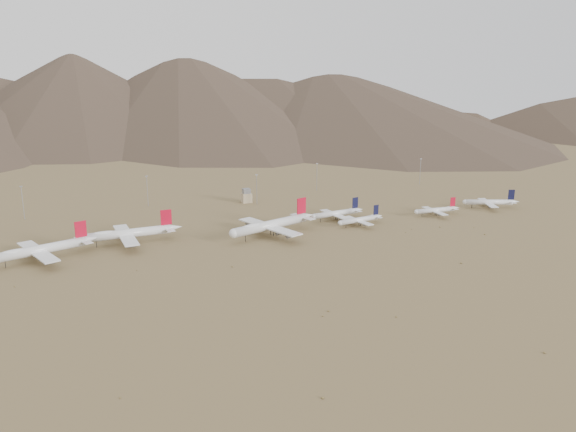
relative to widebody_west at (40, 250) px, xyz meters
name	(u,v)px	position (x,y,z in m)	size (l,w,h in m)	color
ground	(258,246)	(128.76, -20.73, -6.78)	(3000.00, 3000.00, 0.00)	olive
mountain_ridge	(115,49)	(128.76, 879.27, 143.22)	(4400.00, 1000.00, 300.00)	brown
widebody_west	(40,250)	(0.00, 0.00, 0.00)	(63.32, 50.54, 19.67)	silver
widebody_centre	(128,233)	(51.98, 15.77, 0.09)	(67.17, 51.67, 19.94)	silver
widebody_east	(271,225)	(144.72, -1.19, 0.81)	(70.93, 56.62, 22.03)	silver
narrowbody_a	(337,213)	(205.15, 19.86, -1.81)	(46.28, 33.60, 15.32)	silver
narrowbody_b	(360,220)	(213.63, -0.91, -2.43)	(40.30, 29.40, 13.39)	silver
narrowbody_c	(436,210)	(282.58, 2.82, -2.46)	(40.38, 28.94, 13.32)	silver
narrowbody_d	(490,202)	(337.98, 6.83, -1.79)	(44.09, 33.10, 15.37)	silver
control_tower	(246,196)	(158.76, 99.27, -1.46)	(8.00, 8.00, 12.00)	tan
mast_far_west	(23,201)	(-14.29, 107.51, 7.42)	(2.00, 0.60, 25.70)	gray
mast_west	(147,189)	(78.76, 116.16, 7.42)	(2.00, 0.60, 25.70)	gray
mast_centre	(257,188)	(164.59, 88.78, 7.42)	(2.00, 0.60, 25.70)	gray
mast_east	(317,175)	(234.82, 122.23, 7.42)	(2.00, 0.60, 25.70)	gray
mast_far_east	(420,170)	(341.21, 111.05, 7.42)	(2.00, 0.60, 25.70)	gray
desert_scrub	(377,287)	(163.38, -110.69, -6.48)	(430.52, 173.44, 0.78)	olive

